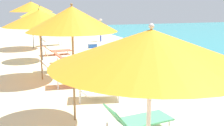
# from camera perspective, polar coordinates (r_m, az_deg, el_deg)

# --- Properties ---
(umbrella_third) EXTENTS (2.15, 2.15, 2.44)m
(umbrella_third) POSITION_cam_1_polar(r_m,az_deg,el_deg) (2.85, 8.22, 3.25)
(umbrella_third) COLOR silver
(umbrella_third) RESTS_ON ground
(umbrella_fourth) EXTENTS (1.98, 1.98, 2.67)m
(umbrella_fourth) POSITION_cam_1_polar(r_m,az_deg,el_deg) (5.94, -8.48, 9.21)
(umbrella_fourth) COLOR olive
(umbrella_fourth) RESTS_ON ground
(lounger_fourth_shoreside) EXTENTS (1.40, 0.93, 0.53)m
(lounger_fourth_shoreside) POSITION_cam_1_polar(r_m,az_deg,el_deg) (7.64, -3.18, -5.93)
(lounger_fourth_shoreside) COLOR white
(lounger_fourth_shoreside) RESTS_ON ground
(lounger_fourth_inland) EXTENTS (1.49, 0.74, 0.65)m
(lounger_fourth_inland) POSITION_cam_1_polar(r_m,az_deg,el_deg) (5.76, 5.30, -11.66)
(lounger_fourth_inland) COLOR #4CA572
(lounger_fourth_inland) RESTS_ON ground
(umbrella_fifth) EXTENTS (2.47, 2.47, 2.53)m
(umbrella_fifth) POSITION_cam_1_polar(r_m,az_deg,el_deg) (9.73, -15.19, 9.14)
(umbrella_fifth) COLOR olive
(umbrella_fifth) RESTS_ON ground
(lounger_fifth_shoreside) EXTENTS (1.24, 0.64, 0.55)m
(lounger_fifth_shoreside) POSITION_cam_1_polar(r_m,az_deg,el_deg) (11.05, -12.19, -0.42)
(lounger_fifth_shoreside) COLOR white
(lounger_fifth_shoreside) RESTS_ON ground
(lounger_fifth_inland) EXTENTS (1.43, 0.74, 0.57)m
(lounger_fifth_inland) POSITION_cam_1_polar(r_m,az_deg,el_deg) (8.93, -8.22, -2.90)
(lounger_fifth_inland) COLOR #D8593F
(lounger_fifth_inland) RESTS_ON ground
(umbrella_sixth) EXTENTS (1.84, 1.84, 2.62)m
(umbrella_sixth) POSITION_cam_1_polar(r_m,az_deg,el_deg) (13.29, -15.04, 10.44)
(umbrella_sixth) COLOR #4C4C51
(umbrella_sixth) RESTS_ON ground
(lounger_sixth_shoreside) EXTENTS (1.54, 0.74, 0.54)m
(lounger_sixth_shoreside) POSITION_cam_1_polar(r_m,az_deg,el_deg) (14.80, -11.60, 2.70)
(lounger_sixth_shoreside) COLOR #D8593F
(lounger_sixth_shoreside) RESTS_ON ground
(lounger_sixth_inland) EXTENTS (1.39, 0.79, 0.54)m
(lounger_sixth_inland) POSITION_cam_1_polar(r_m,az_deg,el_deg) (12.57, -9.28, 1.20)
(lounger_sixth_inland) COLOR #D8593F
(lounger_sixth_inland) RESTS_ON ground
(umbrella_farthest) EXTENTS (2.54, 2.54, 2.90)m
(umbrella_farthest) POSITION_cam_1_polar(r_m,az_deg,el_deg) (17.20, -16.74, 11.35)
(umbrella_farthest) COLOR #4C4C51
(umbrella_farthest) RESTS_ON ground
(lounger_farthest_shoreside) EXTENTS (1.58, 0.95, 0.65)m
(lounger_farthest_shoreside) POSITION_cam_1_polar(r_m,az_deg,el_deg) (18.37, -13.00, 4.63)
(lounger_farthest_shoreside) COLOR white
(lounger_farthest_shoreside) RESTS_ON ground
(person_walking_near) EXTENTS (0.29, 0.40, 1.66)m
(person_walking_near) POSITION_cam_1_polar(r_m,az_deg,el_deg) (19.91, -2.42, 7.47)
(person_walking_near) COLOR #334CB2
(person_walking_near) RESTS_ON ground
(cooler_box) EXTENTS (0.53, 0.35, 0.30)m
(cooler_box) POSITION_cam_1_polar(r_m,az_deg,el_deg) (16.94, -4.13, 3.72)
(cooler_box) COLOR #2659B2
(cooler_box) RESTS_ON ground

